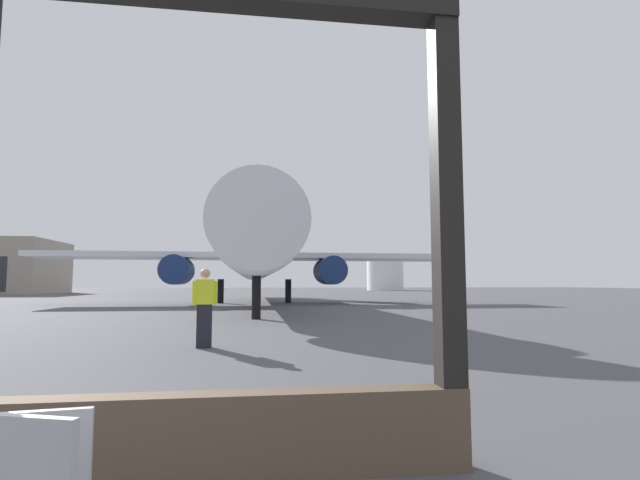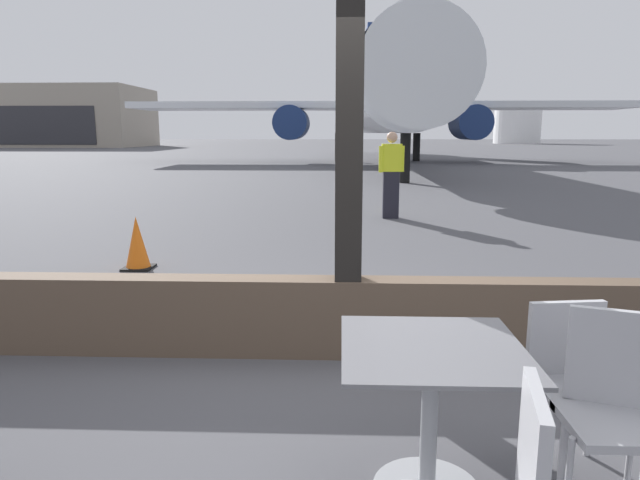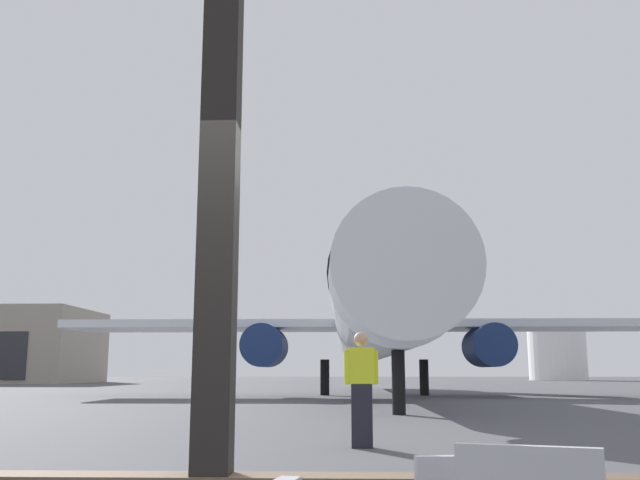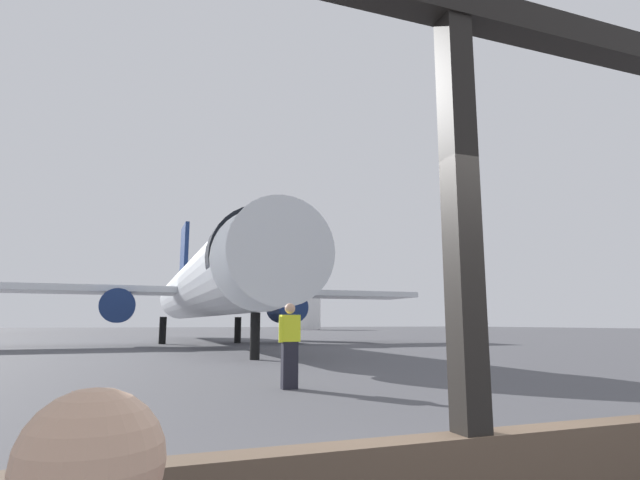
% 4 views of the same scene
% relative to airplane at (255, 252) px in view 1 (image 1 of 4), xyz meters
% --- Properties ---
extents(ground_plane, '(220.00, 220.00, 0.00)m').
position_rel_airplane_xyz_m(ground_plane, '(-2.14, 10.50, -3.56)').
color(ground_plane, '#4C4C51').
extents(airplane, '(28.91, 35.67, 10.44)m').
position_rel_airplane_xyz_m(airplane, '(0.00, 0.00, 0.00)').
color(airplane, silver).
rests_on(airplane, ground).
extents(ground_crew_worker, '(0.53, 0.28, 1.74)m').
position_rel_airplane_xyz_m(ground_crew_worker, '(-1.19, -22.25, -2.66)').
color(ground_crew_worker, black).
rests_on(ground_crew_worker, ground).
extents(fuel_storage_tank, '(7.32, 7.32, 6.30)m').
position_rel_airplane_xyz_m(fuel_storage_tank, '(26.23, 60.10, -0.41)').
color(fuel_storage_tank, white).
rests_on(fuel_storage_tank, ground).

